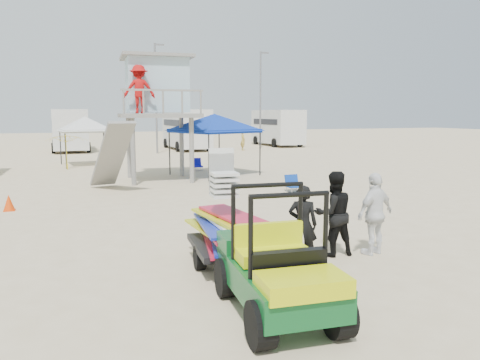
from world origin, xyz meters
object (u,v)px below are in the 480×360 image
object	(u,v)px
man_left	(303,224)
canopy_blue	(214,117)
surf_trailer	(225,225)
lifeguard_tower	(155,90)
utility_cart	(277,258)

from	to	relation	value
man_left	canopy_blue	bearing A→B (deg)	-70.77
surf_trailer	man_left	world-z (taller)	surf_trailer
surf_trailer	lifeguard_tower	distance (m)	12.86
man_left	canopy_blue	size ratio (longest dim) A/B	0.37
utility_cart	surf_trailer	world-z (taller)	surf_trailer
utility_cart	lifeguard_tower	bearing A→B (deg)	85.88
utility_cart	lifeguard_tower	distance (m)	15.12
surf_trailer	lifeguard_tower	xyz separation A→B (m)	(1.06, 12.43, 3.13)
canopy_blue	man_left	bearing A→B (deg)	-100.42
man_left	lifeguard_tower	size ratio (longest dim) A/B	0.29
utility_cart	canopy_blue	size ratio (longest dim) A/B	0.61
lifeguard_tower	canopy_blue	size ratio (longest dim) A/B	1.27
surf_trailer	canopy_blue	size ratio (longest dim) A/B	0.54
surf_trailer	canopy_blue	bearing A→B (deg)	73.12
utility_cart	canopy_blue	world-z (taller)	canopy_blue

